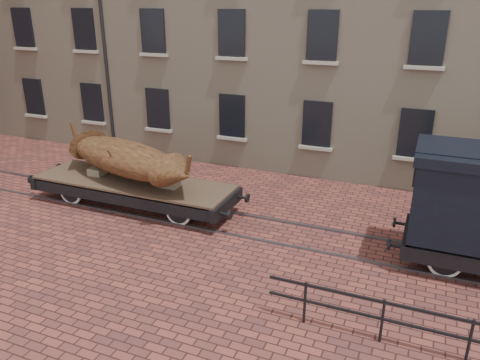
% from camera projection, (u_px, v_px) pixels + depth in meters
% --- Properties ---
extents(ground, '(90.00, 90.00, 0.00)m').
position_uv_depth(ground, '(243.00, 226.00, 14.51)').
color(ground, '#532A27').
extents(rail_track, '(30.00, 1.52, 0.06)m').
position_uv_depth(rail_track, '(243.00, 225.00, 14.50)').
color(rail_track, '#59595E').
rests_on(rail_track, ground).
extents(flatcar_wagon, '(7.74, 2.10, 1.17)m').
position_uv_depth(flatcar_wagon, '(134.00, 186.00, 15.67)').
color(flatcar_wagon, brown).
rests_on(flatcar_wagon, ground).
extents(iron_boat, '(6.08, 3.18, 1.49)m').
position_uv_depth(iron_boat, '(126.00, 158.00, 15.41)').
color(iron_boat, brown).
rests_on(iron_boat, flatcar_wagon).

